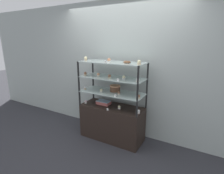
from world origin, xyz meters
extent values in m
plane|color=#2D2D33|center=(0.00, 0.00, 0.00)|extent=(20.00, 20.00, 0.00)
cube|color=#A8B2AD|center=(0.00, 0.38, 1.30)|extent=(8.00, 0.05, 2.60)
cube|color=black|center=(0.00, 0.00, 0.33)|extent=(1.19, 0.48, 0.66)
cube|color=black|center=(-0.58, 0.23, 0.80)|extent=(0.02, 0.02, 0.28)
cube|color=black|center=(0.58, 0.23, 0.80)|extent=(0.02, 0.02, 0.28)
cube|color=black|center=(-0.58, -0.23, 0.80)|extent=(0.02, 0.02, 0.28)
cube|color=black|center=(0.58, -0.23, 0.80)|extent=(0.02, 0.02, 0.28)
cube|color=#B2C6C1|center=(0.00, 0.00, 0.93)|extent=(1.19, 0.48, 0.01)
cube|color=black|center=(-0.58, 0.23, 1.08)|extent=(0.02, 0.02, 0.28)
cube|color=black|center=(0.58, 0.23, 1.08)|extent=(0.02, 0.02, 0.28)
cube|color=black|center=(-0.58, -0.23, 1.08)|extent=(0.02, 0.02, 0.28)
cube|color=black|center=(0.58, -0.23, 1.08)|extent=(0.02, 0.02, 0.28)
cube|color=#B2C6C1|center=(0.00, 0.00, 1.21)|extent=(1.19, 0.48, 0.01)
cube|color=black|center=(-0.58, 0.23, 1.36)|extent=(0.02, 0.02, 0.28)
cube|color=black|center=(0.58, 0.23, 1.36)|extent=(0.02, 0.02, 0.28)
cube|color=black|center=(-0.58, -0.23, 1.36)|extent=(0.02, 0.02, 0.28)
cube|color=black|center=(0.58, -0.23, 1.36)|extent=(0.02, 0.02, 0.28)
cube|color=#B2C6C1|center=(0.00, 0.00, 1.49)|extent=(1.19, 0.48, 0.01)
cylinder|color=brown|center=(0.02, 0.08, 0.99)|extent=(0.19, 0.19, 0.10)
cylinder|color=#E5996B|center=(0.02, 0.08, 1.04)|extent=(0.20, 0.20, 0.02)
cube|color=#C66660|center=(-0.20, 0.01, 0.69)|extent=(0.26, 0.15, 0.06)
cube|color=silver|center=(-0.20, 0.01, 0.72)|extent=(0.26, 0.15, 0.01)
cylinder|color=white|center=(-0.53, -0.12, 0.67)|extent=(0.05, 0.05, 0.03)
sphere|color=silver|center=(-0.53, -0.12, 0.70)|extent=(0.05, 0.05, 0.05)
cylinder|color=white|center=(0.18, -0.05, 0.67)|extent=(0.05, 0.05, 0.03)
sphere|color=#F4EAB2|center=(0.18, -0.05, 0.70)|extent=(0.05, 0.05, 0.05)
cylinder|color=white|center=(0.55, -0.06, 0.67)|extent=(0.05, 0.05, 0.03)
sphere|color=white|center=(0.55, -0.06, 0.70)|extent=(0.05, 0.05, 0.05)
cube|color=white|center=(0.03, -0.22, 0.68)|extent=(0.04, 0.00, 0.04)
cylinder|color=#CCB28C|center=(-0.55, -0.09, 0.95)|extent=(0.05, 0.05, 0.02)
sphere|color=white|center=(-0.55, -0.09, 0.98)|extent=(0.05, 0.05, 0.05)
cylinder|color=beige|center=(-0.17, -0.09, 0.95)|extent=(0.05, 0.05, 0.02)
sphere|color=#F4EAB2|center=(-0.17, -0.09, 0.98)|extent=(0.05, 0.05, 0.05)
cylinder|color=beige|center=(0.18, -0.08, 0.95)|extent=(0.05, 0.05, 0.02)
sphere|color=#8C5B42|center=(0.18, -0.08, 0.98)|extent=(0.05, 0.05, 0.05)
cylinder|color=#CCB28C|center=(0.55, -0.09, 0.95)|extent=(0.05, 0.05, 0.02)
sphere|color=#8C5B42|center=(0.55, -0.09, 0.98)|extent=(0.05, 0.05, 0.05)
cube|color=white|center=(0.19, -0.22, 0.96)|extent=(0.04, 0.00, 0.04)
cylinder|color=#CCB28C|center=(-0.53, -0.09, 1.23)|extent=(0.05, 0.05, 0.03)
sphere|color=#8C5B42|center=(-0.53, -0.09, 1.26)|extent=(0.05, 0.05, 0.05)
cylinder|color=beige|center=(-0.26, -0.06, 1.23)|extent=(0.05, 0.05, 0.03)
sphere|color=#E5996B|center=(-0.26, -0.06, 1.26)|extent=(0.05, 0.05, 0.05)
cylinder|color=#CCB28C|center=(-0.01, -0.08, 1.23)|extent=(0.05, 0.05, 0.03)
sphere|color=#8C5B42|center=(-0.01, -0.08, 1.26)|extent=(0.05, 0.05, 0.05)
cylinder|color=white|center=(0.26, -0.05, 1.23)|extent=(0.05, 0.05, 0.03)
sphere|color=#F4EAB2|center=(0.26, -0.05, 1.26)|extent=(0.05, 0.05, 0.05)
cylinder|color=beige|center=(0.54, -0.11, 1.23)|extent=(0.05, 0.05, 0.03)
sphere|color=white|center=(0.54, -0.11, 1.26)|extent=(0.05, 0.05, 0.05)
cube|color=white|center=(0.23, -0.22, 1.24)|extent=(0.04, 0.00, 0.04)
cylinder|color=#CCB28C|center=(-0.55, -0.04, 1.51)|extent=(0.05, 0.05, 0.03)
sphere|color=#F4EAB2|center=(-0.55, -0.04, 1.54)|extent=(0.06, 0.06, 0.06)
cylinder|color=white|center=(0.00, -0.11, 1.51)|extent=(0.05, 0.05, 0.03)
sphere|color=#E5996B|center=(0.00, -0.11, 1.54)|extent=(0.06, 0.06, 0.06)
cylinder|color=#CCB28C|center=(0.55, -0.12, 1.51)|extent=(0.05, 0.05, 0.03)
sphere|color=#F4EAB2|center=(0.55, -0.12, 1.54)|extent=(0.06, 0.06, 0.06)
cube|color=white|center=(0.00, -0.22, 1.52)|extent=(0.04, 0.00, 0.04)
torus|color=brown|center=(0.30, -0.02, 1.51)|extent=(0.12, 0.12, 0.03)
camera|label=1|loc=(1.52, -2.67, 1.86)|focal=28.00mm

